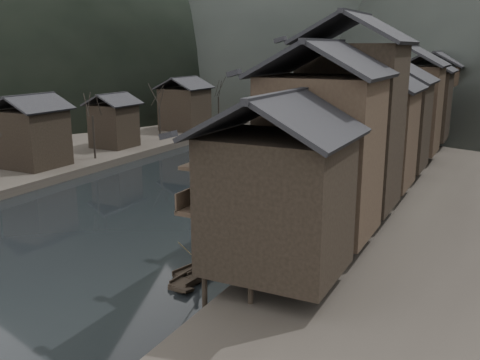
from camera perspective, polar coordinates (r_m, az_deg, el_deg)
The scene contains 12 objects.
water at distance 45.64m, azimuth -12.54°, elevation -4.68°, with size 300.00×300.00×0.00m, color black.
left_bank at distance 97.45m, azimuth -13.72°, elevation 5.49°, with size 40.00×200.00×1.20m, color #2D2823.
stilt_houses at distance 53.55m, azimuth 15.47°, elevation 7.67°, with size 9.00×67.60×17.02m.
left_houses at distance 72.49m, azimuth -15.35°, elevation 6.61°, with size 8.10×53.20×8.73m.
bare_trees at distance 68.23m, azimuth -14.59°, elevation 7.07°, with size 3.77×62.11×7.55m.
moored_sampans at distance 58.06m, azimuth 9.83°, elevation -0.32°, with size 2.97×61.53×0.47m.
midriver_boats at distance 89.21m, azimuth 6.26°, elevation 4.79°, with size 5.08×30.43×0.45m.
stone_bridge at distance 109.19m, azimuth 12.13°, elevation 8.83°, with size 40.00×6.00×9.00m.
hero_sampan at distance 36.08m, azimuth -3.91°, elevation -9.13°, with size 2.16×5.07×0.44m.
cargo_heap at distance 36.07m, azimuth -3.82°, elevation -8.17°, with size 1.11×1.45×0.66m, color black.
boatman at distance 34.09m, azimuth -4.77°, elevation -8.48°, with size 0.67×0.44×1.84m, color #5F5F61.
bamboo_pole at distance 33.12m, azimuth -4.56°, elevation -4.57°, with size 0.06×0.06×4.10m, color #8C7A51.
Camera 1 is at (27.88, -33.17, 14.36)m, focal length 40.00 mm.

